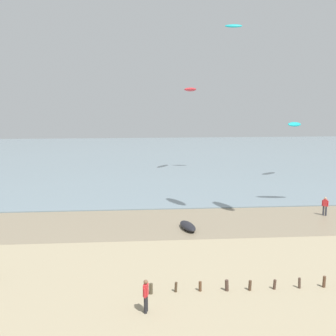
{
  "coord_description": "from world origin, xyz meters",
  "views": [
    {
      "loc": [
        -2.33,
        -10.93,
        10.6
      ],
      "look_at": [
        -0.43,
        12.55,
        6.61
      ],
      "focal_mm": 45.18,
      "sensor_mm": 36.0,
      "label": 1
    }
  ],
  "objects_px": {
    "person_left_flank": "(146,295)",
    "kite_aloft_5": "(234,26)",
    "person_by_waterline": "(325,206)",
    "kite_aloft_0": "(190,89)",
    "kite_aloft_4": "(295,124)",
    "grounded_kite": "(188,226)"
  },
  "relations": [
    {
      "from": "person_left_flank",
      "to": "kite_aloft_5",
      "type": "bearing_deg",
      "value": 70.83
    },
    {
      "from": "person_by_waterline",
      "to": "kite_aloft_0",
      "type": "xyz_separation_m",
      "value": [
        -9.28,
        22.64,
        10.65
      ]
    },
    {
      "from": "kite_aloft_0",
      "to": "kite_aloft_4",
      "type": "xyz_separation_m",
      "value": [
        12.82,
        -5.33,
        -4.47
      ]
    },
    {
      "from": "kite_aloft_0",
      "to": "kite_aloft_4",
      "type": "distance_m",
      "value": 14.59
    },
    {
      "from": "kite_aloft_0",
      "to": "kite_aloft_5",
      "type": "bearing_deg",
      "value": -86.99
    },
    {
      "from": "kite_aloft_0",
      "to": "kite_aloft_5",
      "type": "distance_m",
      "value": 9.9
    },
    {
      "from": "person_left_flank",
      "to": "kite_aloft_5",
      "type": "height_order",
      "value": "kite_aloft_5"
    },
    {
      "from": "person_left_flank",
      "to": "kite_aloft_5",
      "type": "distance_m",
      "value": 42.01
    },
    {
      "from": "person_by_waterline",
      "to": "kite_aloft_4",
      "type": "bearing_deg",
      "value": 78.44
    },
    {
      "from": "grounded_kite",
      "to": "kite_aloft_5",
      "type": "relative_size",
      "value": 1.2
    },
    {
      "from": "kite_aloft_0",
      "to": "kite_aloft_5",
      "type": "height_order",
      "value": "kite_aloft_5"
    },
    {
      "from": "kite_aloft_0",
      "to": "kite_aloft_5",
      "type": "relative_size",
      "value": 1.38
    },
    {
      "from": "kite_aloft_4",
      "to": "kite_aloft_0",
      "type": "bearing_deg",
      "value": 121.46
    },
    {
      "from": "grounded_kite",
      "to": "kite_aloft_5",
      "type": "xyz_separation_m",
      "value": [
        8.61,
        22.52,
        19.22
      ]
    },
    {
      "from": "person_left_flank",
      "to": "grounded_kite",
      "type": "height_order",
      "value": "person_left_flank"
    },
    {
      "from": "grounded_kite",
      "to": "kite_aloft_4",
      "type": "bearing_deg",
      "value": -50.51
    },
    {
      "from": "kite_aloft_0",
      "to": "person_by_waterline",
      "type": "bearing_deg",
      "value": -123.26
    },
    {
      "from": "person_left_flank",
      "to": "kite_aloft_4",
      "type": "distance_m",
      "value": 39.45
    },
    {
      "from": "person_left_flank",
      "to": "kite_aloft_4",
      "type": "height_order",
      "value": "kite_aloft_4"
    },
    {
      "from": "person_left_flank",
      "to": "kite_aloft_0",
      "type": "distance_m",
      "value": 40.79
    },
    {
      "from": "kite_aloft_4",
      "to": "person_by_waterline",
      "type": "bearing_deg",
      "value": -137.52
    },
    {
      "from": "kite_aloft_5",
      "to": "person_left_flank",
      "type": "bearing_deg",
      "value": 77.1
    }
  ]
}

